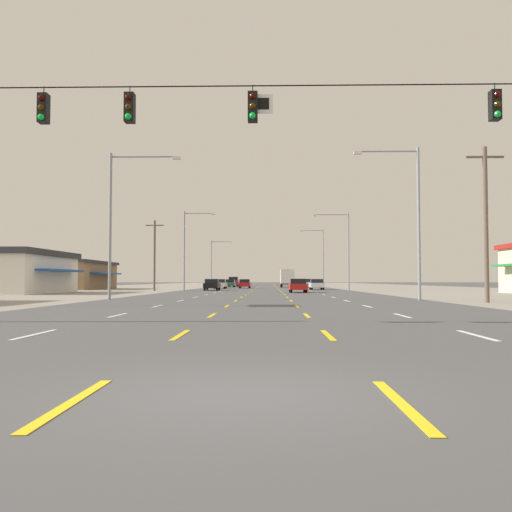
% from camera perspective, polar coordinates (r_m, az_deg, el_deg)
% --- Properties ---
extents(ground_plane, '(572.00, 572.00, 0.00)m').
position_cam_1_polar(ground_plane, '(72.60, 1.02, -3.46)').
color(ground_plane, '#4C4C4F').
extents(lot_apron_left, '(28.00, 440.00, 0.01)m').
position_cam_1_polar(lot_apron_left, '(76.82, -17.80, -3.28)').
color(lot_apron_left, gray).
rests_on(lot_apron_left, ground).
extents(lot_apron_right, '(28.00, 440.00, 0.01)m').
position_cam_1_polar(lot_apron_right, '(76.59, 19.91, -3.26)').
color(lot_apron_right, gray).
rests_on(lot_apron_right, ground).
extents(lane_markings, '(10.64, 227.60, 0.01)m').
position_cam_1_polar(lane_markings, '(111.10, 1.12, -3.10)').
color(lane_markings, white).
rests_on(lane_markings, ground).
extents(signal_span_wire, '(27.33, 0.53, 8.63)m').
position_cam_1_polar(signal_span_wire, '(17.84, -0.57, 9.49)').
color(signal_span_wire, brown).
rests_on(signal_span_wire, ground).
extents(sedan_inner_right_nearest, '(1.80, 4.50, 1.46)m').
position_cam_1_polar(sedan_inner_right_nearest, '(60.45, 4.21, -2.94)').
color(sedan_inner_right_nearest, red).
rests_on(sedan_inner_right_nearest, ground).
extents(sedan_far_left_near, '(1.80, 4.50, 1.46)m').
position_cam_1_polar(sedan_far_left_near, '(72.93, -4.41, -2.85)').
color(sedan_far_left_near, black).
rests_on(sedan_far_left_near, ground).
extents(sedan_far_right_mid, '(1.80, 4.50, 1.46)m').
position_cam_1_polar(sedan_far_right_mid, '(78.84, 6.07, -2.82)').
color(sedan_far_right_mid, white).
rests_on(sedan_far_right_mid, ground).
extents(sedan_far_left_midfar, '(1.80, 4.50, 1.46)m').
position_cam_1_polar(sedan_far_left_midfar, '(87.84, -3.60, -2.78)').
color(sedan_far_left_midfar, silver).
rests_on(sedan_far_left_midfar, ground).
extents(sedan_inner_left_far, '(1.80, 4.50, 1.46)m').
position_cam_1_polar(sedan_inner_left_far, '(93.07, -1.13, -2.77)').
color(sedan_inner_left_far, red).
rests_on(sedan_inner_left_far, ground).
extents(hatchback_far_right_farther, '(1.72, 3.90, 1.54)m').
position_cam_1_polar(hatchback_far_right_farther, '(100.07, 5.08, -2.72)').
color(hatchback_far_right_farther, white).
rests_on(hatchback_far_right_farther, ground).
extents(box_truck_inner_right_farthest, '(2.40, 7.20, 3.23)m').
position_cam_1_polar(box_truck_inner_right_farthest, '(103.92, 3.12, -2.13)').
color(box_truck_inner_right_farthest, '#B28C33').
rests_on(box_truck_inner_right_farthest, ground).
extents(sedan_far_left_distant_a, '(1.80, 4.50, 1.46)m').
position_cam_1_polar(sedan_far_left_distant_a, '(106.20, -2.61, -2.72)').
color(sedan_far_left_distant_a, '#235B2D').
rests_on(sedan_far_left_distant_a, ground).
extents(suv_far_left_distant_b, '(1.98, 4.90, 1.98)m').
position_cam_1_polar(suv_far_left_distant_b, '(116.91, -2.26, -2.56)').
color(suv_far_left_distant_b, maroon).
rests_on(suv_far_left_distant_b, ground).
extents(storefront_left_row_2, '(14.62, 16.83, 4.08)m').
position_cam_1_polar(storefront_left_row_2, '(87.94, -19.15, -1.81)').
color(storefront_left_row_2, '#8C6B4C').
rests_on(storefront_left_row_2, ground).
extents(streetlight_left_row_0, '(4.75, 0.26, 9.75)m').
position_cam_1_polar(streetlight_left_row_0, '(38.93, -13.61, 4.15)').
color(streetlight_left_row_0, gray).
rests_on(streetlight_left_row_0, ground).
extents(streetlight_right_row_0, '(4.30, 0.26, 10.03)m').
position_cam_1_polar(streetlight_right_row_0, '(38.79, 15.31, 4.33)').
color(streetlight_right_row_0, gray).
rests_on(streetlight_right_row_0, ground).
extents(streetlight_left_row_1, '(3.96, 0.26, 9.84)m').
position_cam_1_polar(streetlight_left_row_1, '(71.17, -6.88, 1.11)').
color(streetlight_left_row_1, gray).
rests_on(streetlight_left_row_1, ground).
extents(streetlight_right_row_1, '(4.49, 0.26, 9.65)m').
position_cam_1_polar(streetlight_right_row_1, '(71.06, 8.84, 1.09)').
color(streetlight_right_row_1, gray).
rests_on(streetlight_right_row_1, ground).
extents(streetlight_left_row_2, '(3.92, 0.26, 8.55)m').
position_cam_1_polar(streetlight_left_row_2, '(103.82, -4.27, -0.38)').
color(streetlight_left_row_2, gray).
rests_on(streetlight_left_row_2, ground).
extents(streetlight_right_row_2, '(4.31, 0.26, 10.57)m').
position_cam_1_polar(streetlight_right_row_2, '(103.80, 6.49, 0.23)').
color(streetlight_right_row_2, gray).
rests_on(streetlight_right_row_2, ground).
extents(utility_pole_right_row_0, '(2.20, 0.26, 9.14)m').
position_cam_1_polar(utility_pole_right_row_0, '(36.03, 21.97, 3.26)').
color(utility_pole_right_row_0, brown).
rests_on(utility_pole_right_row_0, ground).
extents(utility_pole_left_row_1, '(2.20, 0.26, 8.58)m').
position_cam_1_polar(utility_pole_left_row_1, '(70.39, -10.10, 0.20)').
color(utility_pole_left_row_1, brown).
rests_on(utility_pole_left_row_1, ground).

